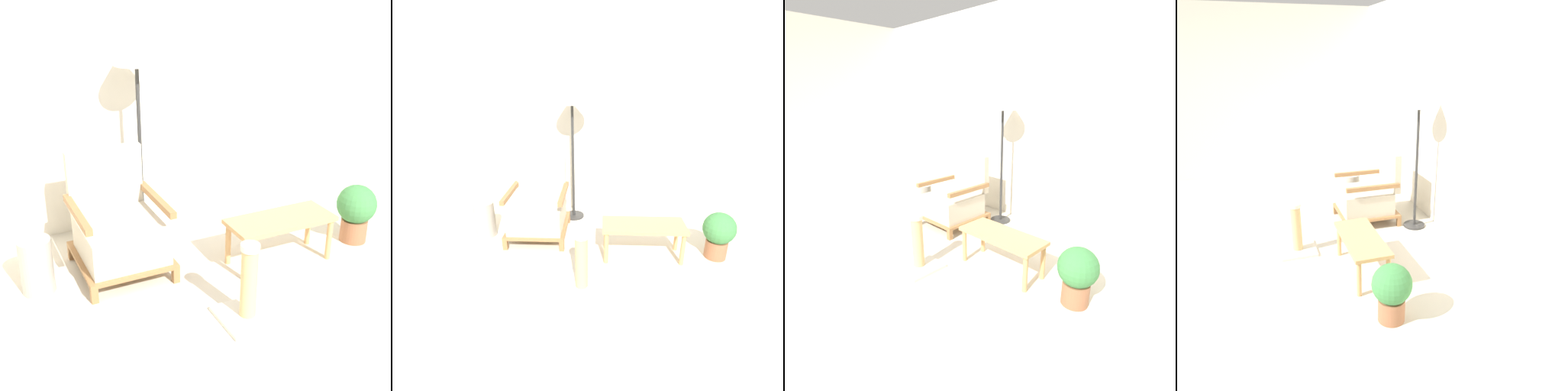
% 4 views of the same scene
% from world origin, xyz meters
% --- Properties ---
extents(ground_plane, '(14.00, 14.00, 0.00)m').
position_xyz_m(ground_plane, '(0.00, 0.00, 0.00)').
color(ground_plane, beige).
extents(wall_back, '(8.00, 0.06, 2.70)m').
position_xyz_m(wall_back, '(0.00, 2.36, 1.35)').
color(wall_back, silver).
rests_on(wall_back, ground_plane).
extents(armchair, '(0.66, 0.71, 0.88)m').
position_xyz_m(armchair, '(-0.46, 1.56, 0.33)').
color(armchair, olive).
rests_on(armchair, ground_plane).
extents(floor_lamp, '(0.36, 0.36, 1.72)m').
position_xyz_m(floor_lamp, '(-0.10, 2.03, 1.49)').
color(floor_lamp, '#2D2D2D').
rests_on(floor_lamp, ground_plane).
extents(coffee_table, '(0.83, 0.35, 0.37)m').
position_xyz_m(coffee_table, '(0.69, 1.13, 0.32)').
color(coffee_table, tan).
rests_on(coffee_table, ground_plane).
extents(vase, '(0.23, 0.23, 0.41)m').
position_xyz_m(vase, '(-1.09, 1.50, 0.21)').
color(vase, '#9E998E').
rests_on(vase, ground_plane).
extents(potted_plant, '(0.32, 0.32, 0.49)m').
position_xyz_m(potted_plant, '(1.44, 1.15, 0.28)').
color(potted_plant, '#935B3D').
rests_on(potted_plant, ground_plane).
extents(scratching_post, '(0.38, 0.38, 0.55)m').
position_xyz_m(scratching_post, '(0.09, 0.59, 0.18)').
color(scratching_post, beige).
rests_on(scratching_post, ground_plane).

